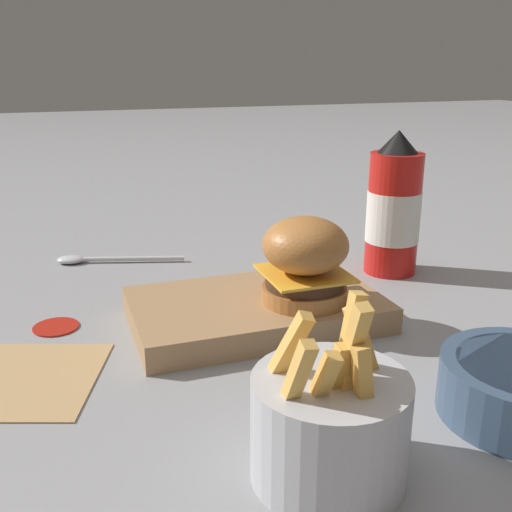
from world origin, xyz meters
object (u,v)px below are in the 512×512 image
at_px(serving_board, 256,310).
at_px(spoon, 94,259).
at_px(burger, 305,260).
at_px(ketchup_bottle, 393,210).
at_px(fries_basket, 330,425).

relative_size(serving_board, spoon, 1.52).
relative_size(serving_board, burger, 2.91).
bearing_deg(serving_board, spoon, -60.28).
distance_m(burger, ketchup_bottle, 0.23).
relative_size(burger, fries_basket, 0.68).
height_order(ketchup_bottle, fries_basket, ketchup_bottle).
xyz_separation_m(burger, fries_basket, (0.09, 0.24, -0.04)).
bearing_deg(fries_basket, serving_board, -98.14).
bearing_deg(serving_board, burger, 151.36).
height_order(serving_board, burger, burger).
bearing_deg(ketchup_bottle, spoon, -24.03).
relative_size(burger, ketchup_bottle, 0.48).
xyz_separation_m(serving_board, ketchup_bottle, (-0.24, -0.10, 0.07)).
bearing_deg(ketchup_bottle, burger, 34.02).
relative_size(serving_board, ketchup_bottle, 1.41).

